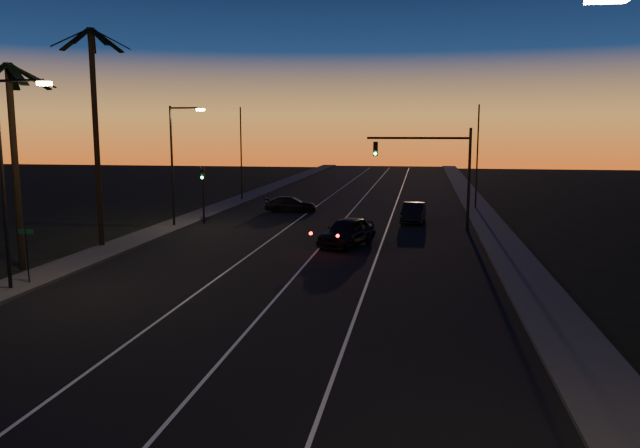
% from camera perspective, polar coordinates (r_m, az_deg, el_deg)
% --- Properties ---
extents(road, '(20.00, 170.00, 0.01)m').
position_cam_1_polar(road, '(34.81, -1.35, -2.76)').
color(road, black).
rests_on(road, ground).
extents(sidewalk_left, '(2.40, 170.00, 0.16)m').
position_cam_1_polar(sidewalk_left, '(38.45, -18.00, -1.98)').
color(sidewalk_left, '#333331').
rests_on(sidewalk_left, ground).
extents(sidewalk_right, '(2.40, 170.00, 0.16)m').
position_cam_1_polar(sidewalk_right, '(34.57, 17.25, -3.11)').
color(sidewalk_right, '#333331').
rests_on(sidewalk_right, ground).
extents(lane_stripe_left, '(0.12, 160.00, 0.01)m').
position_cam_1_polar(lane_stripe_left, '(35.48, -6.12, -2.57)').
color(lane_stripe_left, silver).
rests_on(lane_stripe_left, road).
extents(lane_stripe_mid, '(0.12, 160.00, 0.01)m').
position_cam_1_polar(lane_stripe_mid, '(34.73, -0.54, -2.76)').
color(lane_stripe_mid, silver).
rests_on(lane_stripe_mid, road).
extents(lane_stripe_right, '(0.12, 160.00, 0.01)m').
position_cam_1_polar(lane_stripe_right, '(34.31, 5.24, -2.94)').
color(lane_stripe_right, silver).
rests_on(lane_stripe_right, road).
extents(palm_mid, '(4.25, 4.16, 10.03)m').
position_cam_1_polar(palm_mid, '(33.76, -26.22, 6.69)').
color(palm_mid, black).
rests_on(palm_mid, ground).
extents(palm_far, '(4.25, 4.16, 12.53)m').
position_cam_1_polar(palm_far, '(38.32, -19.88, 9.22)').
color(palm_far, black).
rests_on(palm_far, ground).
extents(streetlight_left_near, '(2.55, 0.26, 9.00)m').
position_cam_1_polar(streetlight_left_near, '(29.09, -26.63, 4.64)').
color(streetlight_left_near, black).
rests_on(streetlight_left_near, ground).
extents(streetlight_left_far, '(2.55, 0.26, 8.50)m').
position_cam_1_polar(streetlight_left_far, '(44.92, -13.03, 6.10)').
color(streetlight_left_far, black).
rests_on(streetlight_left_far, ground).
extents(street_sign, '(0.70, 0.06, 2.60)m').
position_cam_1_polar(street_sign, '(30.38, -25.22, -2.11)').
color(street_sign, black).
rests_on(street_sign, ground).
extents(signal_mast, '(7.10, 0.41, 7.00)m').
position_cam_1_polar(signal_mast, '(43.59, 10.41, 5.74)').
color(signal_mast, black).
rests_on(signal_mast, ground).
extents(signal_post, '(0.28, 0.37, 4.20)m').
position_cam_1_polar(signal_post, '(46.48, -10.66, 3.57)').
color(signal_post, black).
rests_on(signal_post, ground).
extents(far_pole_left, '(0.14, 0.14, 9.00)m').
position_cam_1_polar(far_pole_left, '(61.09, -7.22, 6.34)').
color(far_pole_left, black).
rests_on(far_pole_left, ground).
extents(far_pole_right, '(0.14, 0.14, 9.00)m').
position_cam_1_polar(far_pole_right, '(55.78, 14.18, 5.94)').
color(far_pole_right, black).
rests_on(far_pole_right, ground).
extents(lead_car, '(3.58, 5.81, 1.68)m').
position_cam_1_polar(lead_car, '(37.15, 2.49, -0.71)').
color(lead_car, black).
rests_on(lead_car, road).
extents(right_car, '(1.89, 4.52, 1.45)m').
position_cam_1_polar(right_car, '(46.92, 8.53, 1.02)').
color(right_car, black).
rests_on(right_car, road).
extents(cross_car, '(4.54, 2.22, 1.27)m').
position_cam_1_polar(cross_car, '(52.50, -2.71, 1.82)').
color(cross_car, black).
rests_on(cross_car, road).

